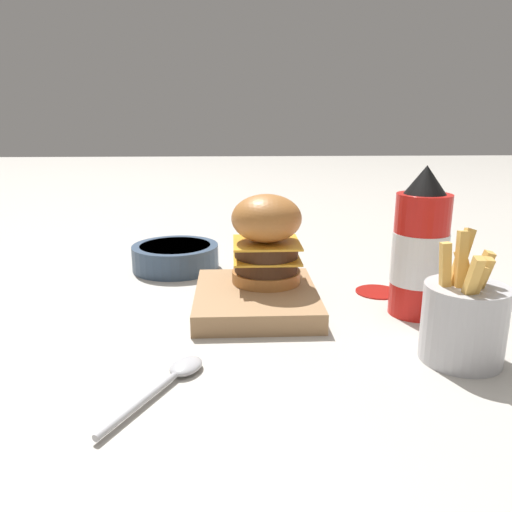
{
  "coord_description": "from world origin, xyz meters",
  "views": [
    {
      "loc": [
        0.65,
        0.03,
        0.27
      ],
      "look_at": [
        -0.03,
        0.07,
        0.08
      ],
      "focal_mm": 35.0,
      "sensor_mm": 36.0,
      "label": 1
    }
  ],
  "objects": [
    {
      "name": "ground_plane",
      "position": [
        0.0,
        0.0,
        0.0
      ],
      "size": [
        6.0,
        6.0,
        0.0
      ],
      "primitive_type": "plane",
      "color": "#B7B2A8"
    },
    {
      "name": "serving_board",
      "position": [
        -0.03,
        0.07,
        0.01
      ],
      "size": [
        0.2,
        0.17,
        0.03
      ],
      "color": "#A37A51",
      "rests_on": "ground_plane"
    },
    {
      "name": "burger",
      "position": [
        -0.07,
        0.08,
        0.1
      ],
      "size": [
        0.1,
        0.1,
        0.13
      ],
      "color": "#AD6B33",
      "rests_on": "serving_board"
    },
    {
      "name": "ketchup_bottle",
      "position": [
        0.0,
        0.29,
        0.09
      ],
      "size": [
        0.08,
        0.08,
        0.21
      ],
      "color": "red",
      "rests_on": "ground_plane"
    },
    {
      "name": "fries_basket",
      "position": [
        0.14,
        0.29,
        0.05
      ],
      "size": [
        0.09,
        0.09,
        0.15
      ],
      "color": "#B7B7BC",
      "rests_on": "ground_plane"
    },
    {
      "name": "side_bowl",
      "position": [
        -0.23,
        -0.07,
        0.02
      ],
      "size": [
        0.16,
        0.16,
        0.04
      ],
      "color": "#384C66",
      "rests_on": "ground_plane"
    },
    {
      "name": "spoon",
      "position": [
        0.17,
        -0.03,
        0.01
      ],
      "size": [
        0.15,
        0.09,
        0.01
      ],
      "rotation": [
        0.0,
        0.0,
        2.66
      ],
      "color": "#B2B2B7",
      "rests_on": "ground_plane"
    },
    {
      "name": "ketchup_puddle",
      "position": [
        -0.09,
        0.26,
        0.0
      ],
      "size": [
        0.07,
        0.07,
        0.0
      ],
      "color": "#9E140F",
      "rests_on": "ground_plane"
    }
  ]
}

